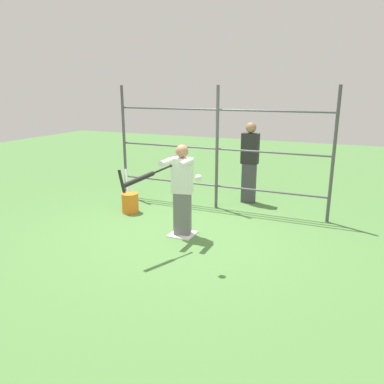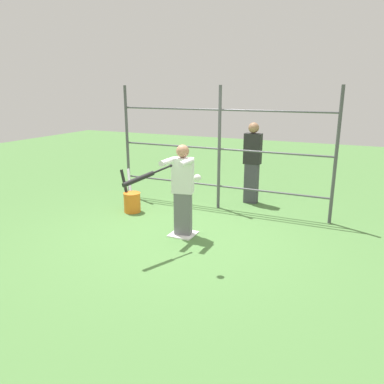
# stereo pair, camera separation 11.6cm
# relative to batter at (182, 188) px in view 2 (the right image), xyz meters

# --- Properties ---
(ground_plane) EXTENTS (24.00, 24.00, 0.00)m
(ground_plane) POSITION_rel_batter_xyz_m (0.00, -0.01, -0.81)
(ground_plane) COLOR #4C7A3D
(home_plate) EXTENTS (0.40, 0.40, 0.02)m
(home_plate) POSITION_rel_batter_xyz_m (0.00, -0.01, -0.80)
(home_plate) COLOR white
(home_plate) RESTS_ON ground
(fence_backstop) EXTENTS (4.33, 0.06, 2.39)m
(fence_backstop) POSITION_rel_batter_xyz_m (0.00, -1.61, 0.39)
(fence_backstop) COLOR #4C4C51
(fence_backstop) RESTS_ON ground
(batter) EXTENTS (0.38, 0.55, 1.49)m
(batter) POSITION_rel_batter_xyz_m (0.00, 0.00, 0.00)
(batter) COLOR slate
(batter) RESTS_ON ground
(baseball_bat_swinging) EXTENTS (0.34, 0.84, 0.20)m
(baseball_bat_swinging) POSITION_rel_batter_xyz_m (0.17, 0.88, 0.34)
(baseball_bat_swinging) COLOR black
(softball_in_flight) EXTENTS (0.10, 0.10, 0.10)m
(softball_in_flight) POSITION_rel_batter_xyz_m (-0.66, 0.89, 0.42)
(softball_in_flight) COLOR white
(bat_bucket) EXTENTS (0.58, 0.66, 0.82)m
(bat_bucket) POSITION_rel_batter_xyz_m (1.44, -0.68, -0.58)
(bat_bucket) COLOR orange
(bat_bucket) RESTS_ON ground
(bystander_behind_fence) EXTENTS (0.35, 0.21, 1.67)m
(bystander_behind_fence) POSITION_rel_batter_xyz_m (-0.49, -2.24, 0.06)
(bystander_behind_fence) COLOR #3F3F47
(bystander_behind_fence) RESTS_ON ground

